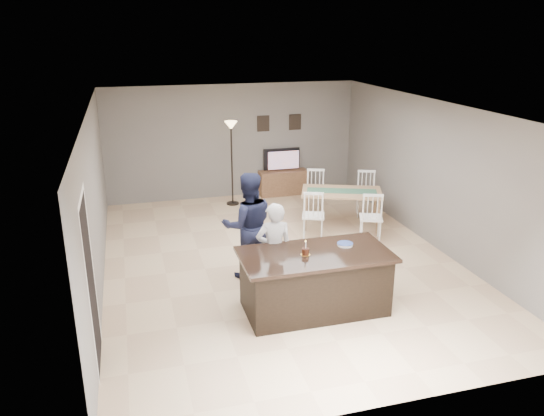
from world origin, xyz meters
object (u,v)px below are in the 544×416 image
object	(u,v)px
television	(283,160)
birthday_cake	(305,251)
man	(248,226)
dining_table	(341,197)
kitchen_island	(315,281)
tv_console	(283,183)
woman	(274,251)
plate_stack	(345,244)
floor_lamp	(231,141)

from	to	relation	value
television	birthday_cake	distance (m)	5.82
man	dining_table	bearing A→B (deg)	-140.66
kitchen_island	tv_console	bearing A→B (deg)	77.84
woman	plate_stack	size ratio (longest dim) A/B	6.46
woman	kitchen_island	bearing A→B (deg)	132.97
kitchen_island	floor_lamp	xyz separation A→B (m)	(-0.16, 5.15, 1.06)
dining_table	tv_console	bearing A→B (deg)	123.15
woman	tv_console	bearing A→B (deg)	-104.81
plate_stack	dining_table	world-z (taller)	dining_table
woman	dining_table	size ratio (longest dim) A/B	0.67
birthday_cake	dining_table	world-z (taller)	birthday_cake
dining_table	floor_lamp	world-z (taller)	floor_lamp
woman	plate_stack	bearing A→B (deg)	160.52
birthday_cake	plate_stack	size ratio (longest dim) A/B	0.92
television	birthday_cake	xyz separation A→B (m)	(-1.36, -5.66, 0.09)
dining_table	floor_lamp	distance (m)	2.89
kitchen_island	woman	distance (m)	0.77
tv_console	man	bearing A→B (deg)	-113.81
birthday_cake	tv_console	bearing A→B (deg)	76.36
television	plate_stack	size ratio (longest dim) A/B	3.91
woman	floor_lamp	bearing A→B (deg)	-90.20
tv_console	dining_table	bearing A→B (deg)	-78.14
television	woman	size ratio (longest dim) A/B	0.60
woman	floor_lamp	xyz separation A→B (m)	(0.29, 4.60, 0.76)
birthday_cake	kitchen_island	bearing A→B (deg)	7.63
woman	plate_stack	world-z (taller)	woman
tv_console	plate_stack	distance (m)	5.51
plate_stack	floor_lamp	world-z (taller)	floor_lamp
plate_stack	television	bearing A→B (deg)	82.87
tv_console	dining_table	distance (m)	2.52
kitchen_island	dining_table	xyz separation A→B (m)	(1.71, 3.13, 0.17)
woman	man	bearing A→B (deg)	-72.00
woman	plate_stack	xyz separation A→B (m)	(0.97, -0.41, 0.16)
kitchen_island	tv_console	size ratio (longest dim) A/B	1.79
television	plate_stack	distance (m)	5.54
man	plate_stack	bearing A→B (deg)	136.74
birthday_cake	plate_stack	distance (m)	0.69
tv_console	floor_lamp	size ratio (longest dim) A/B	0.62
television	man	xyz separation A→B (m)	(-1.86, -4.29, 0.03)
plate_stack	kitchen_island	bearing A→B (deg)	-164.54
television	dining_table	xyz separation A→B (m)	(0.51, -2.51, -0.24)
tv_console	dining_table	world-z (taller)	dining_table
birthday_cake	plate_stack	bearing A→B (deg)	13.66
tv_console	television	bearing A→B (deg)	90.00
birthday_cake	floor_lamp	world-z (taller)	floor_lamp
kitchen_island	tv_console	distance (m)	5.70
kitchen_island	birthday_cake	world-z (taller)	birthday_cake
man	plate_stack	distance (m)	1.69
kitchen_island	birthday_cake	bearing A→B (deg)	-172.37
kitchen_island	dining_table	size ratio (longest dim) A/B	0.96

